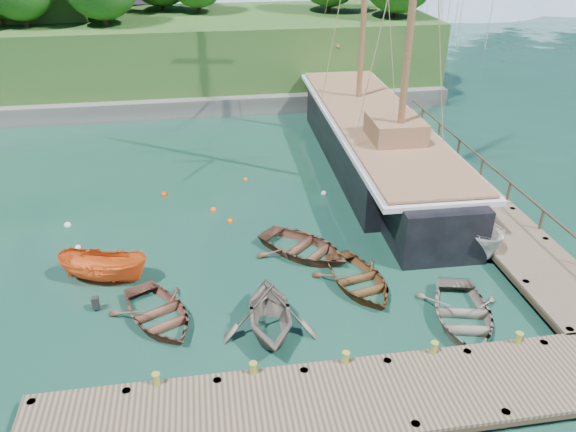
% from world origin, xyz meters
% --- Properties ---
extents(ground, '(160.00, 160.00, 0.00)m').
position_xyz_m(ground, '(0.00, 0.00, 0.00)').
color(ground, '#10362A').
rests_on(ground, ground).
extents(dock_near, '(20.00, 3.20, 1.10)m').
position_xyz_m(dock_near, '(2.00, -6.50, 0.43)').
color(dock_near, '#45362A').
rests_on(dock_near, ground).
extents(dock_east, '(3.20, 24.00, 1.10)m').
position_xyz_m(dock_east, '(11.50, 7.00, 0.43)').
color(dock_east, '#45362A').
rests_on(dock_east, ground).
extents(bollard_0, '(0.26, 0.26, 0.45)m').
position_xyz_m(bollard_0, '(-4.00, -5.10, 0.00)').
color(bollard_0, olive).
rests_on(bollard_0, ground).
extents(bollard_1, '(0.26, 0.26, 0.45)m').
position_xyz_m(bollard_1, '(-1.00, -5.10, 0.00)').
color(bollard_1, olive).
rests_on(bollard_1, ground).
extents(bollard_2, '(0.26, 0.26, 0.45)m').
position_xyz_m(bollard_2, '(2.00, -5.10, 0.00)').
color(bollard_2, olive).
rests_on(bollard_2, ground).
extents(bollard_3, '(0.26, 0.26, 0.45)m').
position_xyz_m(bollard_3, '(5.00, -5.10, 0.00)').
color(bollard_3, olive).
rests_on(bollard_3, ground).
extents(bollard_4, '(0.26, 0.26, 0.45)m').
position_xyz_m(bollard_4, '(8.00, -5.10, 0.00)').
color(bollard_4, olive).
rests_on(bollard_4, ground).
extents(rowboat_0, '(4.46, 5.01, 0.86)m').
position_xyz_m(rowboat_0, '(-4.17, -1.21, 0.00)').
color(rowboat_0, brown).
rests_on(rowboat_0, ground).
extents(rowboat_1, '(3.59, 4.11, 2.10)m').
position_xyz_m(rowboat_1, '(-0.15, -2.50, 0.00)').
color(rowboat_1, '#6E645B').
rests_on(rowboat_1, ground).
extents(rowboat_2, '(3.85, 4.74, 0.86)m').
position_xyz_m(rowboat_2, '(3.79, -0.28, 0.00)').
color(rowboat_2, '#53341A').
rests_on(rowboat_2, ground).
extents(rowboat_3, '(4.17, 5.09, 0.92)m').
position_xyz_m(rowboat_3, '(7.00, -3.07, 0.00)').
color(rowboat_3, '#70675A').
rests_on(rowboat_3, ground).
extents(rowboat_4, '(5.32, 5.35, 0.91)m').
position_xyz_m(rowboat_4, '(2.04, 2.50, 0.00)').
color(rowboat_4, brown).
rests_on(rowboat_4, ground).
extents(motorboat_orange, '(4.12, 2.57, 1.49)m').
position_xyz_m(motorboat_orange, '(-6.45, 1.81, 0.00)').
color(motorboat_orange, orange).
rests_on(motorboat_orange, ground).
extents(cabin_boat_white, '(2.62, 4.94, 1.81)m').
position_xyz_m(cabin_boat_white, '(9.43, 2.16, 0.00)').
color(cabin_boat_white, white).
rests_on(cabin_boat_white, ground).
extents(schooner, '(5.92, 29.41, 21.90)m').
position_xyz_m(schooner, '(8.09, 12.02, 1.22)').
color(schooner, black).
rests_on(schooner, ground).
extents(mooring_buoy_0, '(0.27, 0.27, 0.27)m').
position_xyz_m(mooring_buoy_0, '(-8.03, 4.61, 0.00)').
color(mooring_buoy_0, white).
rests_on(mooring_buoy_0, ground).
extents(mooring_buoy_1, '(0.34, 0.34, 0.34)m').
position_xyz_m(mooring_buoy_1, '(-1.81, 7.29, 0.00)').
color(mooring_buoy_1, '#F65014').
rests_on(mooring_buoy_1, ground).
extents(mooring_buoy_2, '(0.33, 0.33, 0.33)m').
position_xyz_m(mooring_buoy_2, '(-1.01, 5.99, 0.00)').
color(mooring_buoy_2, '#F94F04').
rests_on(mooring_buoy_2, ground).
extents(mooring_buoy_3, '(0.32, 0.32, 0.32)m').
position_xyz_m(mooring_buoy_3, '(4.22, 8.28, 0.00)').
color(mooring_buoy_3, silver).
rests_on(mooring_buoy_3, ground).
extents(mooring_buoy_4, '(0.35, 0.35, 0.35)m').
position_xyz_m(mooring_buoy_4, '(-4.34, 9.49, 0.00)').
color(mooring_buoy_4, '#F53202').
rests_on(mooring_buoy_4, ground).
extents(mooring_buoy_5, '(0.28, 0.28, 0.28)m').
position_xyz_m(mooring_buoy_5, '(0.18, 10.72, 0.00)').
color(mooring_buoy_5, '#D44C1E').
rests_on(mooring_buoy_5, ground).
extents(mooring_buoy_6, '(0.35, 0.35, 0.35)m').
position_xyz_m(mooring_buoy_6, '(-8.88, 6.83, 0.00)').
color(mooring_buoy_6, silver).
rests_on(mooring_buoy_6, ground).
extents(mooring_buoy_7, '(0.29, 0.29, 0.29)m').
position_xyz_m(mooring_buoy_7, '(3.23, 2.66, 0.00)').
color(mooring_buoy_7, '#E46504').
rests_on(mooring_buoy_7, ground).
extents(headland, '(51.00, 19.31, 12.90)m').
position_xyz_m(headland, '(-12.88, 31.36, 5.54)').
color(headland, '#474744').
rests_on(headland, ground).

